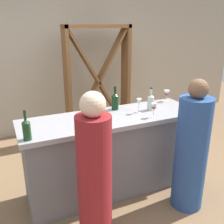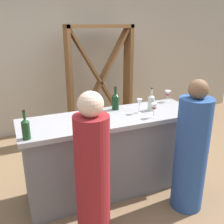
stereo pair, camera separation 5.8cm
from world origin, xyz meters
TOP-DOWN VIEW (x-y plane):
  - ground_plane at (0.00, 0.00)m, footprint 12.00×12.00m
  - back_wall at (0.00, 2.20)m, footprint 8.00×0.10m
  - bar_counter at (0.00, 0.00)m, footprint 2.06×0.66m
  - wine_rack at (0.48, 1.65)m, footprint 1.15×0.28m
  - wine_bottle_leftmost_olive_green at (-0.94, -0.24)m, footprint 0.07×0.07m
  - wine_bottle_second_left_dark_green at (0.13, 0.20)m, footprint 0.08×0.08m
  - wine_bottle_center_clear_pale at (0.51, 0.01)m, footprint 0.08×0.08m
  - wine_glass_near_left at (0.41, -0.22)m, footprint 0.07×0.07m
  - wine_glass_near_center at (0.33, -0.03)m, footprint 0.06×0.06m
  - wine_glass_near_right at (0.90, 0.23)m, footprint 0.08×0.08m
  - person_left_guest at (-0.46, -0.66)m, footprint 0.32×0.32m
  - person_center_guest at (0.64, -0.61)m, footprint 0.42×0.42m

SIDE VIEW (x-z plane):
  - ground_plane at x=0.00m, z-range 0.00..0.00m
  - bar_counter at x=0.00m, z-range 0.00..0.95m
  - person_center_guest at x=0.64m, z-range -0.06..1.38m
  - person_left_guest at x=-0.46m, z-range -0.05..1.40m
  - wine_rack at x=0.48m, z-range 0.00..1.92m
  - wine_bottle_leftmost_olive_green at x=-0.94m, z-range 0.92..1.19m
  - wine_bottle_center_clear_pale at x=0.51m, z-range 0.92..1.19m
  - wine_glass_near_right at x=0.90m, z-range 0.98..1.13m
  - wine_bottle_second_left_dark_green at x=0.13m, z-range 0.91..1.20m
  - wine_glass_near_left at x=0.41m, z-range 0.98..1.14m
  - wine_glass_near_center at x=0.33m, z-range 0.98..1.16m
  - back_wall at x=0.00m, z-range 0.00..2.80m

